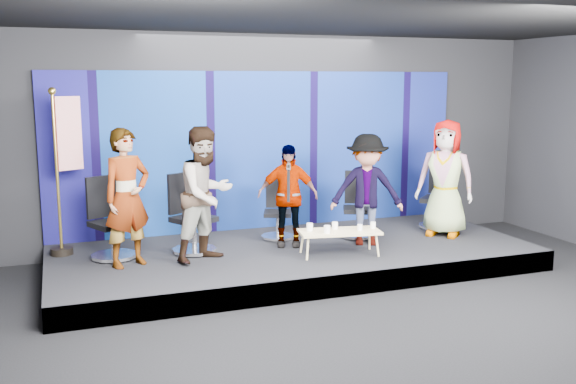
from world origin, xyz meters
The scene contains 21 objects.
ground centered at (0.00, 0.00, 0.00)m, with size 10.00×10.00×0.00m, color black.
room_walls centered at (0.00, 0.00, 2.43)m, with size 10.02×8.02×3.51m.
riser centered at (0.00, 2.50, 0.15)m, with size 7.00×3.00×0.30m, color black.
backdrop centered at (0.00, 3.95, 1.60)m, with size 7.00×0.08×2.60m, color #140755.
chair_a centered at (-2.59, 2.85, 0.67)m, with size 0.85×0.85×1.14m.
panelist_a centered at (-2.40, 2.38, 1.22)m, with size 0.67×0.44×1.84m, color black.
chair_b centered at (-1.48, 2.77, 0.67)m, with size 0.87×0.87×1.14m.
panelist_b centered at (-1.36, 2.27, 1.22)m, with size 0.90×0.70×1.85m, color black.
chair_c centered at (-0.03, 3.13, 0.61)m, with size 0.69×0.69×0.94m.
panelist_c centered at (-0.05, 2.64, 1.06)m, with size 0.89×0.37×1.53m, color black.
chair_d centered at (1.20, 2.79, 0.64)m, with size 0.77×0.77×1.03m.
panelist_d centered at (1.09, 2.30, 1.14)m, with size 1.08×0.62×1.67m, color black.
chair_e centered at (2.75, 2.87, 0.68)m, with size 0.91×0.91×1.14m.
panelist_e centered at (2.54, 2.41, 1.22)m, with size 0.90×0.59×1.85m, color black.
coffee_table centered at (0.46, 1.89, 0.62)m, with size 1.21×0.67×0.35m.
mug_a centered at (0.06, 2.02, 0.71)m, with size 0.09×0.09×0.11m, color white.
mug_b centered at (0.24, 1.81, 0.71)m, with size 0.09×0.09×0.11m, color white.
mug_c centered at (0.44, 2.01, 0.70)m, with size 0.08×0.08×0.10m, color white.
mug_d centered at (0.75, 1.82, 0.69)m, with size 0.07×0.07×0.08m, color white.
mug_e centered at (0.98, 1.86, 0.70)m, with size 0.08×0.08×0.09m, color white.
flag_stand centered at (-3.14, 3.31, 1.55)m, with size 0.52×0.34×2.36m.
Camera 1 is at (-3.27, -6.17, 2.74)m, focal length 40.00 mm.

